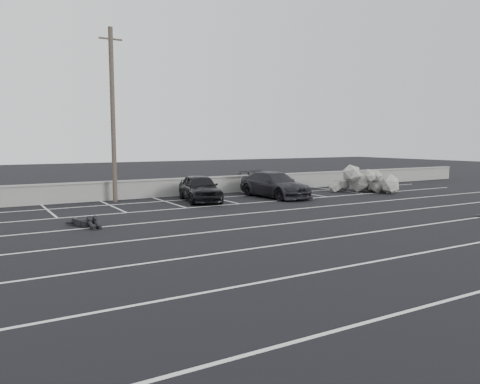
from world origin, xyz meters
TOP-DOWN VIEW (x-y plane):
  - ground at (0.00, 0.00)m, footprint 120.00×120.00m
  - seawall at (0.00, 14.00)m, footprint 50.00×0.45m
  - stall_lines at (-0.08, 4.41)m, footprint 36.00×20.05m
  - car_left at (-0.34, 10.99)m, footprint 2.58×4.58m
  - car_right at (4.23, 10.46)m, footprint 2.42×5.21m
  - utility_pole at (-4.35, 13.20)m, footprint 1.22×0.24m
  - trash_bin at (6.08, 13.51)m, footprint 0.84×0.84m
  - riprap_pile at (11.06, 9.85)m, footprint 4.04×3.90m
  - person at (-7.48, 6.72)m, footprint 2.08×2.90m

SIDE VIEW (x-z plane):
  - ground at x=0.00m, z-range 0.00..0.00m
  - stall_lines at x=-0.08m, z-range 0.00..0.01m
  - person at x=-7.48m, z-range 0.00..0.49m
  - trash_bin at x=6.08m, z-range 0.01..1.03m
  - riprap_pile at x=11.06m, z-range -0.18..1.23m
  - seawall at x=0.00m, z-range 0.02..1.08m
  - car_left at x=-0.34m, z-range 0.00..1.47m
  - car_right at x=4.23m, z-range 0.00..1.47m
  - utility_pole at x=-4.35m, z-range 0.06..9.24m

